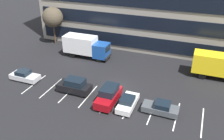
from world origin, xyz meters
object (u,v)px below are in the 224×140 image
sedan_charcoal (161,108)px  suv_black (74,86)px  box_truck_yellow_all (220,65)px  sedan_silver (25,76)px  suv_maroon (109,95)px  sedan_white (128,102)px  bare_tree (53,17)px  box_truck_blue (86,46)px

sedan_charcoal → suv_black: suv_black is taller
box_truck_yellow_all → suv_black: (-17.48, -10.92, -1.08)m
sedan_silver → suv_maroon: 13.27m
sedan_charcoal → sedan_silver: bearing=178.4°
box_truck_yellow_all → sedan_white: 15.33m
suv_maroon → suv_black: size_ratio=1.06×
suv_maroon → bare_tree: 22.98m
suv_black → sedan_white: 7.56m
box_truck_blue → sedan_charcoal: box_truck_blue is taller
sedan_silver → sedan_charcoal: sedan_silver is taller
box_truck_yellow_all → sedan_silver: (-25.68, -10.71, -1.33)m
box_truck_yellow_all → sedan_silver: box_truck_yellow_all is taller
box_truck_blue → suv_black: (3.68, -10.65, -1.10)m
sedan_charcoal → box_truck_blue: bearing=144.0°
sedan_silver → box_truck_yellow_all: bearing=22.6°
sedan_silver → suv_black: 8.21m
box_truck_yellow_all → sedan_white: size_ratio=1.89×
suv_maroon → suv_black: bearing=174.0°
box_truck_yellow_all → sedan_white: bearing=-130.7°
sedan_silver → suv_maroon: suv_maroon is taller
box_truck_blue → box_truck_yellow_all: bearing=0.7°
sedan_silver → suv_black: size_ratio=0.95×
suv_black → sedan_white: bearing=-5.1°
sedan_charcoal → suv_maroon: suv_maroon is taller
suv_black → sedan_silver: bearing=178.5°
sedan_charcoal → sedan_white: sedan_charcoal is taller
sedan_white → box_truck_yellow_all: bearing=49.3°
box_truck_blue → bare_tree: bare_tree is taller
suv_maroon → sedan_white: size_ratio=1.13×
sedan_charcoal → suv_maroon: (-6.37, -0.21, 0.33)m
sedan_silver → sedan_white: bearing=-3.2°
sedan_charcoal → sedan_white: 3.90m
suv_black → sedan_charcoal: bearing=-1.6°
sedan_charcoal → bare_tree: size_ratio=0.58×
bare_tree → sedan_white: bearing=-37.0°
box_truck_blue → suv_maroon: 14.22m
box_truck_blue → suv_black: bearing=-70.9°
box_truck_blue → sedan_charcoal: size_ratio=1.91×
suv_black → box_truck_yellow_all: bearing=32.0°
sedan_silver → suv_black: (8.21, -0.21, 0.25)m
suv_black → sedan_white: (7.53, -0.67, -0.27)m
sedan_white → bare_tree: (-19.66, 14.81, 4.54)m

